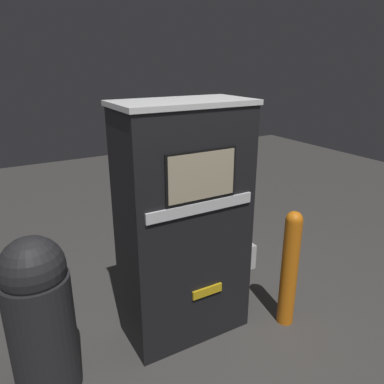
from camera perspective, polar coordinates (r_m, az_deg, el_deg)
The scene contains 4 objects.
ground_plane at distance 3.50m, azimuth 1.19°, elevation -22.08°, with size 14.00×14.00×0.00m, color #423F3D.
gas_pump at distance 3.13m, azimuth -1.17°, elevation -5.01°, with size 1.14×0.57×2.04m.
safety_bollard at distance 3.50m, azimuth 14.67°, elevation -10.90°, with size 0.15×0.15×1.11m.
trash_bin at distance 2.96m, azimuth -22.17°, elevation -17.02°, with size 0.47×0.47×1.23m.
Camera 1 is at (-1.37, -2.23, 2.32)m, focal length 35.00 mm.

